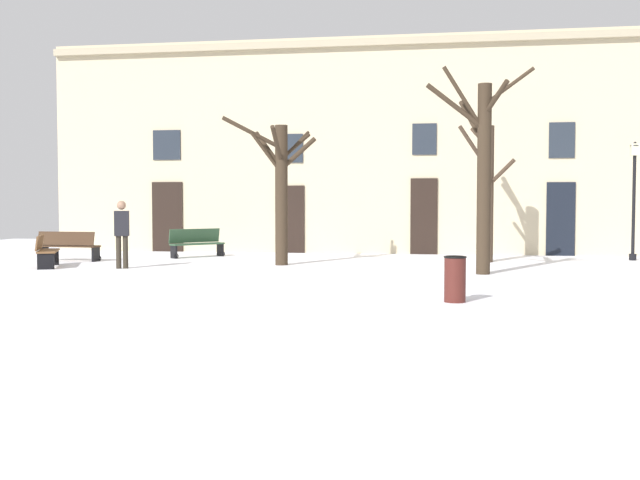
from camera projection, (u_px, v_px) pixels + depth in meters
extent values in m
plane|color=white|center=(306.00, 284.00, 16.44)|extent=(35.47, 35.47, 0.00)
cube|color=beige|center=(357.00, 146.00, 26.13)|extent=(22.17, 0.40, 7.48)
cube|color=tan|center=(357.00, 43.00, 25.71)|extent=(22.17, 0.30, 0.24)
cube|color=black|center=(168.00, 217.00, 27.14)|extent=(1.14, 0.08, 2.51)
cube|color=#262D38|center=(167.00, 145.00, 27.01)|extent=(1.02, 0.06, 1.06)
cube|color=black|center=(290.00, 219.00, 26.42)|extent=(1.00, 0.08, 2.37)
cube|color=#262D38|center=(290.00, 148.00, 26.29)|extent=(0.90, 0.06, 1.00)
cube|color=black|center=(424.00, 216.00, 25.67)|extent=(0.91, 0.08, 2.60)
cube|color=#262D38|center=(424.00, 139.00, 25.54)|extent=(0.82, 0.06, 1.06)
cube|color=black|center=(561.00, 219.00, 24.95)|extent=(0.92, 0.08, 2.45)
cube|color=#262D38|center=(562.00, 140.00, 24.82)|extent=(0.83, 0.06, 1.17)
cylinder|color=#382B1E|center=(484.00, 179.00, 18.49)|extent=(0.34, 0.34, 4.68)
cylinder|color=#382B1E|center=(456.00, 107.00, 18.32)|extent=(1.50, 0.55, 1.14)
cylinder|color=#382B1E|center=(472.00, 123.00, 18.93)|extent=(0.70, 1.07, 1.25)
cylinder|color=#382B1E|center=(464.00, 100.00, 18.38)|extent=(1.10, 0.30, 1.65)
cylinder|color=#382B1E|center=(496.00, 98.00, 17.99)|extent=(0.61, 0.88, 0.79)
cylinder|color=#382B1E|center=(509.00, 86.00, 18.24)|extent=(1.21, 0.19, 0.91)
cylinder|color=#382B1E|center=(281.00, 195.00, 21.21)|extent=(0.36, 0.36, 3.94)
cylinder|color=#382B1E|center=(295.00, 146.00, 21.54)|extent=(0.75, 1.00, 0.82)
cylinder|color=#382B1E|center=(266.00, 153.00, 21.00)|extent=(0.87, 0.55, 1.18)
cylinder|color=#382B1E|center=(298.00, 154.00, 21.14)|extent=(1.05, 0.27, 0.95)
cylinder|color=#382B1E|center=(252.00, 133.00, 21.05)|extent=(1.67, 0.53, 0.94)
cylinder|color=#382B1E|center=(269.00, 151.00, 21.46)|extent=(1.01, 0.67, 1.14)
cylinder|color=#382B1E|center=(295.00, 146.00, 21.60)|extent=(0.69, 1.12, 0.95)
cylinder|color=#382B1E|center=(277.00, 145.00, 20.58)|extent=(0.12, 1.22, 0.99)
cylinder|color=#423326|center=(487.00, 194.00, 22.29)|extent=(0.39, 0.39, 4.04)
cylinder|color=#423326|center=(475.00, 126.00, 22.48)|extent=(0.89, 0.66, 1.42)
cylinder|color=#423326|center=(474.00, 147.00, 22.06)|extent=(0.96, 0.61, 1.27)
cylinder|color=#423326|center=(500.00, 173.00, 22.01)|extent=(0.87, 0.53, 0.85)
cylinder|color=#423326|center=(484.00, 155.00, 22.53)|extent=(0.28, 0.70, 0.88)
cylinder|color=#423326|center=(486.00, 167.00, 21.56)|extent=(0.30, 1.50, 0.97)
cylinder|color=#423326|center=(480.00, 138.00, 22.77)|extent=(0.53, 1.17, 0.71)
cylinder|color=black|center=(634.00, 208.00, 22.96)|extent=(0.10, 0.10, 3.20)
cylinder|color=black|center=(633.00, 257.00, 23.03)|extent=(0.22, 0.22, 0.20)
cube|color=beige|center=(635.00, 150.00, 22.87)|extent=(0.24, 0.24, 0.36)
cone|color=black|center=(635.00, 144.00, 22.86)|extent=(0.30, 0.30, 0.14)
cylinder|color=#4C1E19|center=(455.00, 280.00, 13.39)|extent=(0.38, 0.38, 0.79)
torus|color=black|center=(455.00, 257.00, 13.37)|extent=(0.41, 0.41, 0.04)
cube|color=#3D2819|center=(70.00, 246.00, 22.77)|extent=(1.89, 0.57, 0.05)
cube|color=#3D2819|center=(66.00, 238.00, 22.57)|extent=(1.87, 0.26, 0.41)
cube|color=black|center=(96.00, 254.00, 22.59)|extent=(0.09, 0.40, 0.45)
torus|color=black|center=(99.00, 258.00, 22.76)|extent=(0.17, 0.04, 0.17)
cube|color=black|center=(44.00, 253.00, 22.98)|extent=(0.09, 0.40, 0.45)
torus|color=black|center=(48.00, 257.00, 23.15)|extent=(0.17, 0.04, 0.17)
cube|color=#2D4C33|center=(197.00, 244.00, 24.30)|extent=(1.54, 1.60, 0.05)
cube|color=#2D4C33|center=(195.00, 236.00, 24.44)|extent=(1.32, 1.40, 0.45)
cube|color=black|center=(174.00, 252.00, 23.80)|extent=(0.31, 0.30, 0.43)
torus|color=black|center=(176.00, 256.00, 23.69)|extent=(0.14, 0.14, 0.17)
cube|color=black|center=(220.00, 250.00, 24.83)|extent=(0.31, 0.30, 0.43)
torus|color=black|center=(223.00, 254.00, 24.71)|extent=(0.14, 0.14, 0.17)
cube|color=brown|center=(48.00, 251.00, 20.57)|extent=(1.05, 1.59, 0.05)
cube|color=brown|center=(40.00, 242.00, 20.50)|extent=(0.70, 1.44, 0.39)
cube|color=black|center=(46.00, 261.00, 19.90)|extent=(0.42, 0.23, 0.45)
torus|color=black|center=(53.00, 266.00, 19.95)|extent=(0.10, 0.17, 0.17)
cube|color=black|center=(51.00, 257.00, 21.26)|extent=(0.42, 0.23, 0.45)
torus|color=black|center=(58.00, 262.00, 21.31)|extent=(0.10, 0.17, 0.17)
cylinder|color=#2D271E|center=(119.00, 252.00, 20.16)|extent=(0.14, 0.14, 0.88)
cylinder|color=#2D271E|center=(126.00, 252.00, 20.19)|extent=(0.14, 0.14, 0.88)
cube|color=black|center=(122.00, 223.00, 20.13)|extent=(0.43, 0.33, 0.67)
sphere|color=#9E755B|center=(121.00, 205.00, 20.11)|extent=(0.24, 0.24, 0.24)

